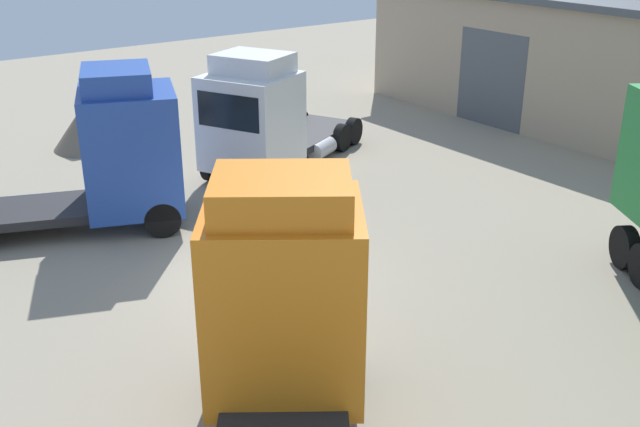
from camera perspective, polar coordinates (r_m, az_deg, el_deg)
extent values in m
plane|color=gray|center=(17.65, -4.95, -4.55)|extent=(60.00, 60.00, 0.00)
cube|color=#4C5156|center=(29.70, 12.92, 9.93)|extent=(3.20, 0.08, 3.60)
cube|color=silver|center=(22.92, -5.25, 7.02)|extent=(3.28, 3.24, 2.86)
cube|color=silver|center=(22.68, -5.13, 11.31)|extent=(2.62, 2.42, 0.60)
cube|color=black|center=(21.83, -6.98, 7.72)|extent=(1.93, 0.97, 1.03)
cube|color=#232326|center=(25.99, -1.18, 5.99)|extent=(3.60, 4.66, 0.24)
cylinder|color=#B2B2B7|center=(25.08, 0.16, 4.97)|extent=(0.98, 1.23, 0.56)
cylinder|color=black|center=(22.30, -3.58, 2.78)|extent=(0.68, 1.00, 0.96)
cylinder|color=black|center=(23.47, -8.19, 3.61)|extent=(0.68, 1.00, 0.96)
cylinder|color=black|center=(26.13, 1.69, 5.81)|extent=(0.68, 1.00, 0.96)
cylinder|color=black|center=(27.14, -2.50, 6.43)|extent=(0.68, 1.00, 0.96)
cylinder|color=black|center=(26.91, 2.55, 6.29)|extent=(0.68, 1.00, 0.96)
cylinder|color=black|center=(27.89, -1.56, 6.89)|extent=(0.68, 1.00, 0.96)
cylinder|color=black|center=(19.08, 22.20, -2.38)|extent=(1.03, 0.80, 1.03)
cube|color=#2347A3|center=(20.22, -14.17, 4.73)|extent=(3.22, 3.16, 3.17)
cube|color=#2347A3|center=(19.75, -15.27, 9.82)|extent=(2.58, 2.34, 0.60)
cube|color=black|center=(20.07, -10.99, 6.77)|extent=(1.98, 0.86, 1.14)
cube|color=#232326|center=(20.97, -23.07, -0.05)|extent=(3.50, 4.83, 0.24)
cylinder|color=#B2B2B7|center=(21.87, -21.16, 0.67)|extent=(0.93, 1.23, 0.56)
cylinder|color=black|center=(21.78, -12.29, 1.77)|extent=(0.63, 0.99, 0.95)
cylinder|color=black|center=(19.73, -11.91, -0.42)|extent=(0.63, 0.99, 0.95)
cube|color=orange|center=(12.22, -2.76, -6.42)|extent=(3.41, 3.43, 3.16)
cube|color=orange|center=(11.25, -2.96, 1.40)|extent=(2.59, 2.69, 0.60)
cube|color=black|center=(12.99, -2.67, -1.47)|extent=(1.29, 1.75, 1.14)
cylinder|color=black|center=(13.63, -7.28, -11.01)|extent=(1.02, 0.85, 1.04)
cylinder|color=black|center=(13.57, 2.17, -11.00)|extent=(1.02, 0.85, 1.04)
cone|color=#665B4C|center=(27.59, -17.33, 6.40)|extent=(2.44, 2.44, 1.62)
cube|color=black|center=(15.61, -4.26, -8.34)|extent=(0.40, 0.40, 0.04)
cone|color=orange|center=(15.48, -4.29, -7.53)|extent=(0.36, 0.36, 0.55)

